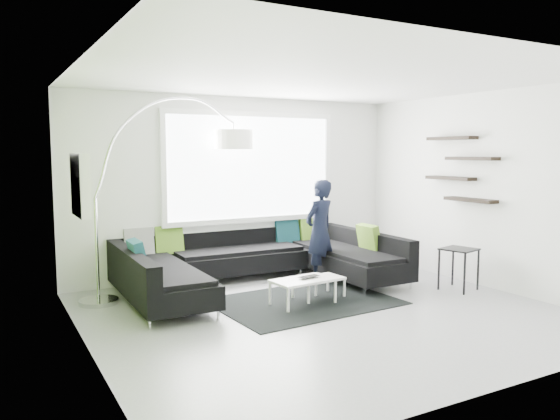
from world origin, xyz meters
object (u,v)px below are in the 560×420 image
at_px(arc_lamp, 95,198).
at_px(side_table, 458,269).
at_px(sectional_sofa, 259,263).
at_px(laptop, 311,278).
at_px(coffee_table, 311,289).
at_px(person, 320,231).

xyz_separation_m(arc_lamp, side_table, (4.60, -1.73, -1.06)).
xyz_separation_m(sectional_sofa, laptop, (0.21, -1.05, -0.02)).
distance_m(coffee_table, person, 1.28).
distance_m(sectional_sofa, side_table, 2.82).
height_order(coffee_table, laptop, laptop).
xyz_separation_m(coffee_table, arc_lamp, (-2.46, 1.23, 1.20)).
relative_size(coffee_table, person, 0.66).
relative_size(arc_lamp, person, 1.77).
distance_m(arc_lamp, person, 3.23).
height_order(arc_lamp, side_table, arc_lamp).
bearing_deg(side_table, person, 136.01).
distance_m(coffee_table, arc_lamp, 2.99).
bearing_deg(person, sectional_sofa, -22.75).
xyz_separation_m(coffee_table, laptop, (-0.07, -0.10, 0.18)).
height_order(side_table, person, person).
bearing_deg(coffee_table, person, 46.04).
relative_size(sectional_sofa, side_table, 6.50).
bearing_deg(laptop, person, 43.09).
height_order(sectional_sofa, coffee_table, sectional_sofa).
relative_size(sectional_sofa, person, 2.52).
bearing_deg(person, side_table, 117.04).
relative_size(person, laptop, 4.68).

